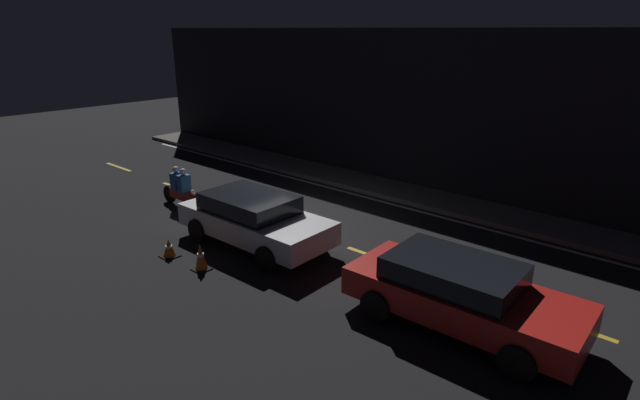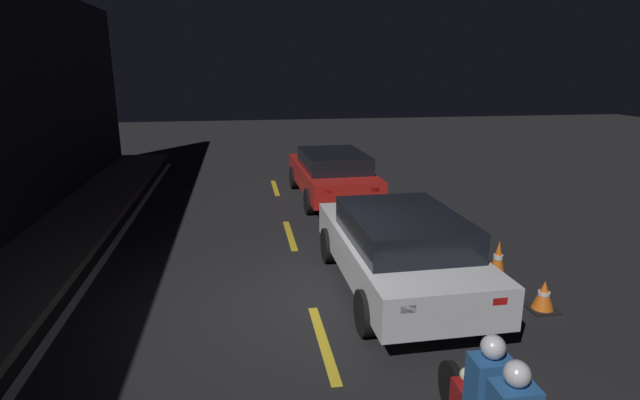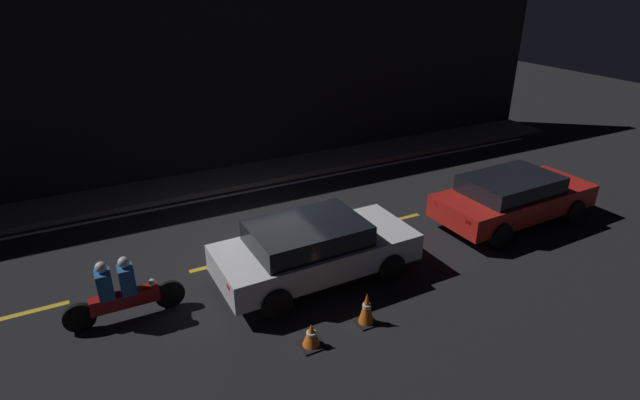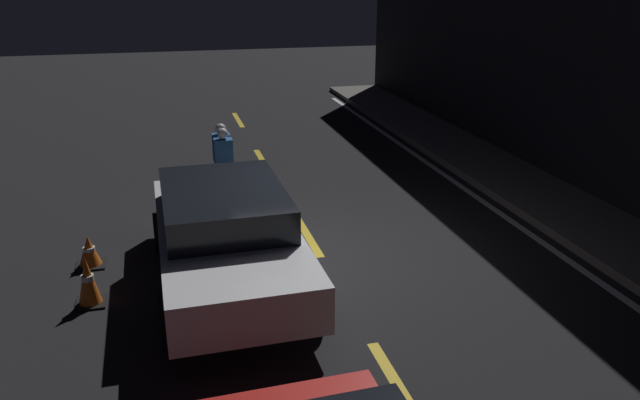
{
  "view_description": "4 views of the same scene",
  "coord_description": "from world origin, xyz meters",
  "px_view_note": "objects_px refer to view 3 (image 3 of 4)",
  "views": [
    {
      "loc": [
        10.08,
        -9.71,
        5.59
      ],
      "look_at": [
        1.74,
        -0.29,
        1.26
      ],
      "focal_mm": 28.0,
      "sensor_mm": 36.0,
      "label": 1
    },
    {
      "loc": [
        -6.98,
        1.01,
        3.65
      ],
      "look_at": [
        2.24,
        -0.48,
        1.13
      ],
      "focal_mm": 28.0,
      "sensor_mm": 36.0,
      "label": 2
    },
    {
      "loc": [
        -3.78,
        -9.97,
        6.23
      ],
      "look_at": [
        1.35,
        -0.03,
        1.12
      ],
      "focal_mm": 28.0,
      "sensor_mm": 36.0,
      "label": 3
    },
    {
      "loc": [
        8.64,
        -2.25,
        4.26
      ],
      "look_at": [
        0.26,
        -0.08,
        1.07
      ],
      "focal_mm": 35.0,
      "sensor_mm": 36.0,
      "label": 4
    }
  ],
  "objects_px": {
    "motorcycle": "(120,292)",
    "traffic_cone_near": "(311,335)",
    "taxi_red": "(513,197)",
    "traffic_cone_mid": "(367,308)",
    "sedan_white": "(314,248)"
  },
  "relations": [
    {
      "from": "sedan_white",
      "to": "traffic_cone_near",
      "type": "height_order",
      "value": "sedan_white"
    },
    {
      "from": "sedan_white",
      "to": "taxi_red",
      "type": "relative_size",
      "value": 0.97
    },
    {
      "from": "traffic_cone_near",
      "to": "traffic_cone_mid",
      "type": "height_order",
      "value": "traffic_cone_mid"
    },
    {
      "from": "motorcycle",
      "to": "traffic_cone_near",
      "type": "relative_size",
      "value": 4.71
    },
    {
      "from": "sedan_white",
      "to": "motorcycle",
      "type": "height_order",
      "value": "sedan_white"
    },
    {
      "from": "motorcycle",
      "to": "sedan_white",
      "type": "bearing_deg",
      "value": -4.92
    },
    {
      "from": "taxi_red",
      "to": "traffic_cone_near",
      "type": "distance_m",
      "value": 7.36
    },
    {
      "from": "sedan_white",
      "to": "traffic_cone_mid",
      "type": "relative_size",
      "value": 6.39
    },
    {
      "from": "traffic_cone_near",
      "to": "traffic_cone_mid",
      "type": "xyz_separation_m",
      "value": [
        1.24,
        0.1,
        0.11
      ]
    },
    {
      "from": "motorcycle",
      "to": "traffic_cone_near",
      "type": "height_order",
      "value": "motorcycle"
    },
    {
      "from": "sedan_white",
      "to": "motorcycle",
      "type": "distance_m",
      "value": 4.0
    },
    {
      "from": "sedan_white",
      "to": "traffic_cone_mid",
      "type": "distance_m",
      "value": 1.95
    },
    {
      "from": "motorcycle",
      "to": "traffic_cone_near",
      "type": "bearing_deg",
      "value": -38.54
    },
    {
      "from": "traffic_cone_mid",
      "to": "sedan_white",
      "type": "bearing_deg",
      "value": 95.5
    },
    {
      "from": "traffic_cone_near",
      "to": "motorcycle",
      "type": "bearing_deg",
      "value": 140.83
    }
  ]
}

